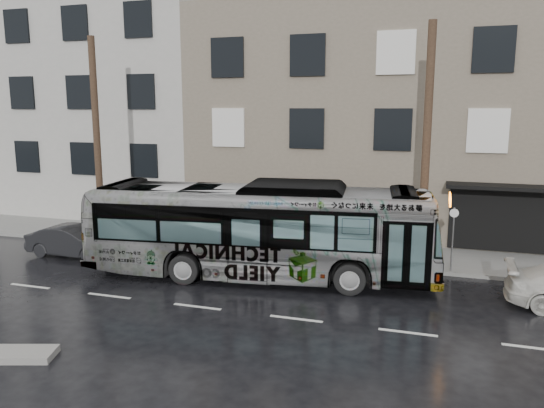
{
  "coord_description": "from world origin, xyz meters",
  "views": [
    {
      "loc": [
        6.97,
        -16.77,
        6.15
      ],
      "look_at": [
        0.87,
        2.5,
        2.45
      ],
      "focal_mm": 35.0,
      "sensor_mm": 36.0,
      "label": 1
    }
  ],
  "objects": [
    {
      "name": "sidewalk",
      "position": [
        0.0,
        4.9,
        0.07
      ],
      "size": [
        90.0,
        3.6,
        0.15
      ],
      "primitive_type": "cube",
      "color": "gray",
      "rests_on": "ground"
    },
    {
      "name": "building_taupe",
      "position": [
        5.0,
        12.7,
        5.5
      ],
      "size": [
        20.0,
        12.0,
        11.0
      ],
      "primitive_type": "cube",
      "color": "gray",
      "rests_on": "ground"
    },
    {
      "name": "slush_pile",
      "position": [
        -2.77,
        -6.97,
        0.09
      ],
      "size": [
        1.96,
        1.3,
        0.18
      ],
      "primitive_type": "cube",
      "rotation": [
        0.0,
        0.0,
        0.31
      ],
      "color": "#A8A79F",
      "rests_on": "ground"
    },
    {
      "name": "utility_pole_rear",
      "position": [
        -7.5,
        3.3,
        4.65
      ],
      "size": [
        0.3,
        0.3,
        9.0
      ],
      "primitive_type": "cylinder",
      "color": "#4B3625",
      "rests_on": "sidewalk"
    },
    {
      "name": "bus",
      "position": [
        0.9,
        0.9,
        1.76
      ],
      "size": [
        12.89,
        4.42,
        3.52
      ],
      "primitive_type": "imported",
      "rotation": [
        0.0,
        0.0,
        1.69
      ],
      "color": "#B2B2B2",
      "rests_on": "ground"
    },
    {
      "name": "building_grey",
      "position": [
        -18.0,
        14.2,
        8.0
      ],
      "size": [
        26.0,
        15.0,
        16.0
      ],
      "primitive_type": "cube",
      "color": "#B5B2AB",
      "rests_on": "ground"
    },
    {
      "name": "sign_post",
      "position": [
        7.6,
        3.3,
        1.35
      ],
      "size": [
        0.06,
        0.06,
        2.4
      ],
      "primitive_type": "cylinder",
      "color": "slate",
      "rests_on": "sidewalk"
    },
    {
      "name": "ground",
      "position": [
        0.0,
        0.0,
        0.0
      ],
      "size": [
        120.0,
        120.0,
        0.0
      ],
      "primitive_type": "plane",
      "color": "black",
      "rests_on": "ground"
    },
    {
      "name": "utility_pole_front",
      "position": [
        6.5,
        3.3,
        4.65
      ],
      "size": [
        0.3,
        0.3,
        9.0
      ],
      "primitive_type": "cylinder",
      "color": "#4B3625",
      "rests_on": "sidewalk"
    },
    {
      "name": "dark_sedan",
      "position": [
        -7.39,
        1.16,
        0.65
      ],
      "size": [
        3.92,
        1.37,
        1.29
      ],
      "primitive_type": "imported",
      "rotation": [
        0.0,
        0.0,
        1.57
      ],
      "color": "black",
      "rests_on": "ground"
    }
  ]
}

